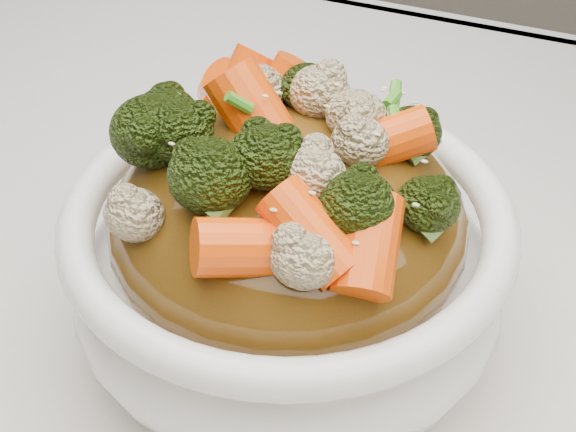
% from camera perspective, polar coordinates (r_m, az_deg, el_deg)
% --- Properties ---
extents(tablecloth, '(1.20, 0.80, 0.04)m').
position_cam_1_polar(tablecloth, '(0.45, 3.85, -10.09)').
color(tablecloth, silver).
rests_on(tablecloth, dining_table).
extents(bowl, '(0.29, 0.29, 0.09)m').
position_cam_1_polar(bowl, '(0.41, 0.00, -3.56)').
color(bowl, white).
rests_on(bowl, tablecloth).
extents(sauce_base, '(0.23, 0.23, 0.10)m').
position_cam_1_polar(sauce_base, '(0.39, 0.00, -0.35)').
color(sauce_base, '#51340D').
rests_on(sauce_base, bowl).
extents(carrots, '(0.23, 0.23, 0.05)m').
position_cam_1_polar(carrots, '(0.35, 0.00, 7.56)').
color(carrots, '#FF5208').
rests_on(carrots, sauce_base).
extents(broccoli, '(0.23, 0.23, 0.04)m').
position_cam_1_polar(broccoli, '(0.35, 0.00, 7.42)').
color(broccoli, black).
rests_on(broccoli, sauce_base).
extents(cauliflower, '(0.23, 0.23, 0.04)m').
position_cam_1_polar(cauliflower, '(0.36, 0.00, 7.14)').
color(cauliflower, beige).
rests_on(cauliflower, sauce_base).
extents(scallions, '(0.17, 0.17, 0.02)m').
position_cam_1_polar(scallions, '(0.35, 0.00, 7.70)').
color(scallions, '#439622').
rests_on(scallions, sauce_base).
extents(sesame_seeds, '(0.21, 0.21, 0.01)m').
position_cam_1_polar(sesame_seeds, '(0.35, 0.00, 7.70)').
color(sesame_seeds, beige).
rests_on(sesame_seeds, sauce_base).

